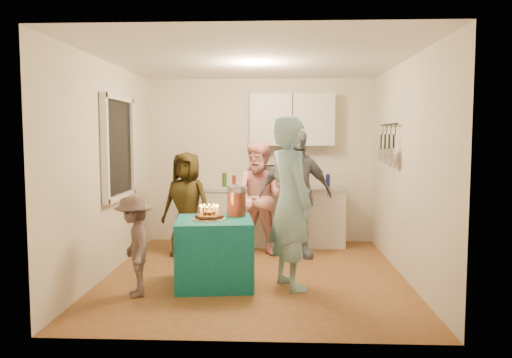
{
  "coord_description": "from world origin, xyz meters",
  "views": [
    {
      "loc": [
        0.28,
        -6.0,
        1.71
      ],
      "look_at": [
        0.0,
        0.35,
        1.15
      ],
      "focal_mm": 35.0,
      "sensor_mm": 36.0,
      "label": 1
    }
  ],
  "objects_px": {
    "man_birthday": "(290,202)",
    "woman_back_center": "(261,199)",
    "counter": "(273,217)",
    "punch_jar": "(236,202)",
    "microwave": "(281,176)",
    "woman_back_right": "(296,194)",
    "party_table": "(214,252)",
    "child_near_left": "(134,246)",
    "woman_back_left": "(187,204)"
  },
  "relations": [
    {
      "from": "man_birthday",
      "to": "woman_back_center",
      "type": "relative_size",
      "value": 1.19
    },
    {
      "from": "punch_jar",
      "to": "woman_back_left",
      "type": "distance_m",
      "value": 1.44
    },
    {
      "from": "party_table",
      "to": "punch_jar",
      "type": "relative_size",
      "value": 2.5
    },
    {
      "from": "counter",
      "to": "child_near_left",
      "type": "xyz_separation_m",
      "value": [
        -1.44,
        -2.56,
        0.11
      ]
    },
    {
      "from": "counter",
      "to": "man_birthday",
      "type": "xyz_separation_m",
      "value": [
        0.22,
        -2.18,
        0.54
      ]
    },
    {
      "from": "party_table",
      "to": "woman_back_right",
      "type": "bearing_deg",
      "value": 54.33
    },
    {
      "from": "counter",
      "to": "punch_jar",
      "type": "xyz_separation_m",
      "value": [
        -0.41,
        -1.9,
        0.5
      ]
    },
    {
      "from": "woman_back_center",
      "to": "child_near_left",
      "type": "bearing_deg",
      "value": -110.56
    },
    {
      "from": "man_birthday",
      "to": "counter",
      "type": "bearing_deg",
      "value": -20.81
    },
    {
      "from": "woman_back_right",
      "to": "microwave",
      "type": "bearing_deg",
      "value": 88.68
    },
    {
      "from": "woman_back_left",
      "to": "party_table",
      "type": "bearing_deg",
      "value": -50.49
    },
    {
      "from": "punch_jar",
      "to": "woman_back_right",
      "type": "distance_m",
      "value": 1.34
    },
    {
      "from": "microwave",
      "to": "man_birthday",
      "type": "xyz_separation_m",
      "value": [
        0.09,
        -2.18,
        -0.11
      ]
    },
    {
      "from": "counter",
      "to": "child_near_left",
      "type": "height_order",
      "value": "child_near_left"
    },
    {
      "from": "counter",
      "to": "woman_back_left",
      "type": "relative_size",
      "value": 1.49
    },
    {
      "from": "party_table",
      "to": "child_near_left",
      "type": "xyz_separation_m",
      "value": [
        -0.8,
        -0.43,
        0.16
      ]
    },
    {
      "from": "man_birthday",
      "to": "woman_back_left",
      "type": "bearing_deg",
      "value": 17.99
    },
    {
      "from": "microwave",
      "to": "woman_back_right",
      "type": "xyz_separation_m",
      "value": [
        0.2,
        -0.78,
        -0.18
      ]
    },
    {
      "from": "woman_back_center",
      "to": "woman_back_right",
      "type": "relative_size",
      "value": 0.91
    },
    {
      "from": "counter",
      "to": "woman_back_center",
      "type": "relative_size",
      "value": 1.35
    },
    {
      "from": "man_birthday",
      "to": "woman_back_right",
      "type": "distance_m",
      "value": 1.4
    },
    {
      "from": "counter",
      "to": "microwave",
      "type": "bearing_deg",
      "value": 0.0
    },
    {
      "from": "punch_jar",
      "to": "woman_back_right",
      "type": "height_order",
      "value": "woman_back_right"
    },
    {
      "from": "counter",
      "to": "punch_jar",
      "type": "bearing_deg",
      "value": -102.08
    },
    {
      "from": "punch_jar",
      "to": "child_near_left",
      "type": "relative_size",
      "value": 0.31
    },
    {
      "from": "woman_back_left",
      "to": "woman_back_right",
      "type": "distance_m",
      "value": 1.55
    },
    {
      "from": "microwave",
      "to": "party_table",
      "type": "bearing_deg",
      "value": -112.27
    },
    {
      "from": "party_table",
      "to": "woman_back_right",
      "type": "height_order",
      "value": "woman_back_right"
    },
    {
      "from": "woman_back_left",
      "to": "punch_jar",
      "type": "bearing_deg",
      "value": -38.11
    },
    {
      "from": "punch_jar",
      "to": "woman_back_center",
      "type": "distance_m",
      "value": 1.25
    },
    {
      "from": "counter",
      "to": "microwave",
      "type": "height_order",
      "value": "microwave"
    },
    {
      "from": "counter",
      "to": "microwave",
      "type": "distance_m",
      "value": 0.66
    },
    {
      "from": "party_table",
      "to": "child_near_left",
      "type": "relative_size",
      "value": 0.78
    },
    {
      "from": "man_birthday",
      "to": "woman_back_center",
      "type": "distance_m",
      "value": 1.56
    },
    {
      "from": "man_birthday",
      "to": "child_near_left",
      "type": "xyz_separation_m",
      "value": [
        -1.66,
        -0.38,
        -0.42
      ]
    },
    {
      "from": "man_birthday",
      "to": "microwave",
      "type": "bearing_deg",
      "value": -24.25
    },
    {
      "from": "counter",
      "to": "man_birthday",
      "type": "relative_size",
      "value": 1.14
    },
    {
      "from": "woman_back_center",
      "to": "woman_back_right",
      "type": "xyz_separation_m",
      "value": [
        0.49,
        -0.1,
        0.08
      ]
    },
    {
      "from": "party_table",
      "to": "man_birthday",
      "type": "relative_size",
      "value": 0.44
    },
    {
      "from": "microwave",
      "to": "woman_back_left",
      "type": "relative_size",
      "value": 0.4
    },
    {
      "from": "woman_back_center",
      "to": "party_table",
      "type": "bearing_deg",
      "value": -94.65
    },
    {
      "from": "man_birthday",
      "to": "child_near_left",
      "type": "relative_size",
      "value": 1.78
    },
    {
      "from": "microwave",
      "to": "man_birthday",
      "type": "distance_m",
      "value": 2.19
    },
    {
      "from": "woman_back_left",
      "to": "child_near_left",
      "type": "distance_m",
      "value": 1.86
    },
    {
      "from": "party_table",
      "to": "child_near_left",
      "type": "distance_m",
      "value": 0.92
    },
    {
      "from": "child_near_left",
      "to": "woman_back_right",
      "type": "bearing_deg",
      "value": 112.58
    },
    {
      "from": "counter",
      "to": "party_table",
      "type": "xyz_separation_m",
      "value": [
        -0.64,
        -2.14,
        -0.05
      ]
    },
    {
      "from": "microwave",
      "to": "woman_back_left",
      "type": "distance_m",
      "value": 1.57
    },
    {
      "from": "punch_jar",
      "to": "microwave",
      "type": "bearing_deg",
      "value": 74.19
    },
    {
      "from": "microwave",
      "to": "party_table",
      "type": "xyz_separation_m",
      "value": [
        -0.77,
        -2.14,
        -0.69
      ]
    }
  ]
}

